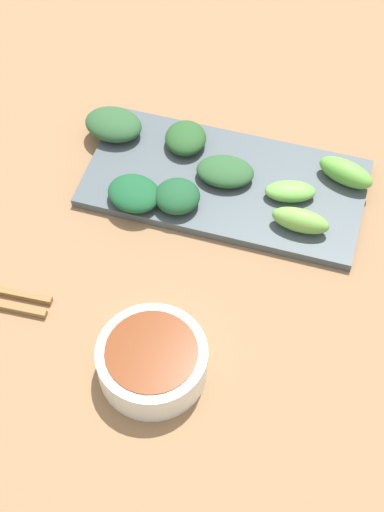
{
  "coord_description": "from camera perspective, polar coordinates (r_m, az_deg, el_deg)",
  "views": [
    {
      "loc": [
        -0.47,
        -0.16,
        0.74
      ],
      "look_at": [
        -0.0,
        -0.02,
        0.05
      ],
      "focal_mm": 52.95,
      "sensor_mm": 36.0,
      "label": 1
    }
  ],
  "objects": [
    {
      "name": "broccoli_stalk_7",
      "position": [
        0.92,
        7.44,
        4.87
      ],
      "size": [
        0.05,
        0.07,
        0.02
      ],
      "primitive_type": "ellipsoid",
      "rotation": [
        0.0,
        0.0,
        0.26
      ],
      "color": "#6CB14A",
      "rests_on": "serving_plate"
    },
    {
      "name": "broccoli_leafy_5",
      "position": [
        0.91,
        -4.4,
        4.74
      ],
      "size": [
        0.07,
        0.08,
        0.02
      ],
      "primitive_type": "ellipsoid",
      "rotation": [
        0.0,
        0.0,
        -0.23
      ],
      "color": "#18532E",
      "rests_on": "serving_plate"
    },
    {
      "name": "broccoli_leafy_2",
      "position": [
        0.97,
        -0.48,
        8.9
      ],
      "size": [
        0.07,
        0.06,
        0.02
      ],
      "primitive_type": "ellipsoid",
      "rotation": [
        0.0,
        0.0,
        0.24
      ],
      "color": "#275326",
      "rests_on": "serving_plate"
    },
    {
      "name": "broccoli_leafy_3",
      "position": [
        0.99,
        -5.96,
        9.85
      ],
      "size": [
        0.06,
        0.08,
        0.03
      ],
      "primitive_type": "ellipsoid",
      "rotation": [
        0.0,
        0.0,
        -0.08
      ],
      "color": "#2B552F",
      "rests_on": "serving_plate"
    },
    {
      "name": "sauce_bowl",
      "position": [
        0.78,
        -3.03,
        -7.88
      ],
      "size": [
        0.11,
        0.11,
        0.04
      ],
      "color": "white",
      "rests_on": "tabletop"
    },
    {
      "name": "broccoli_stalk_0",
      "position": [
        0.94,
        11.54,
        6.2
      ],
      "size": [
        0.05,
        0.08,
        0.03
      ],
      "primitive_type": "ellipsoid",
      "rotation": [
        0.0,
        0.0,
        -0.31
      ],
      "color": "#61AC3F",
      "rests_on": "serving_plate"
    },
    {
      "name": "tabletop",
      "position": [
        0.88,
        -1.31,
        -0.94
      ],
      "size": [
        2.1,
        2.1,
        0.02
      ],
      "primitive_type": "cube",
      "color": "#8E6947",
      "rests_on": "ground"
    },
    {
      "name": "broccoli_leafy_6",
      "position": [
        0.93,
        2.52,
        6.39
      ],
      "size": [
        0.06,
        0.08,
        0.02
      ],
      "primitive_type": "ellipsoid",
      "rotation": [
        0.0,
        0.0,
        0.11
      ],
      "color": "#2B582E",
      "rests_on": "serving_plate"
    },
    {
      "name": "broccoli_leafy_1",
      "position": [
        0.9,
        -1.12,
        4.54
      ],
      "size": [
        0.07,
        0.07,
        0.03
      ],
      "primitive_type": "ellipsoid",
      "rotation": [
        0.0,
        0.0,
        0.33
      ],
      "color": "#1C4F2C",
      "rests_on": "serving_plate"
    },
    {
      "name": "broccoli_stalk_4",
      "position": [
        0.89,
        8.19,
        2.67
      ],
      "size": [
        0.03,
        0.07,
        0.03
      ],
      "primitive_type": "ellipsoid",
      "rotation": [
        0.0,
        0.0,
        -0.04
      ],
      "color": "#74B149",
      "rests_on": "serving_plate"
    },
    {
      "name": "serving_plate",
      "position": [
        0.94,
        2.51,
        5.51
      ],
      "size": [
        0.17,
        0.34,
        0.01
      ],
      "primitive_type": "cube",
      "color": "#455056",
      "rests_on": "tabletop"
    }
  ]
}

